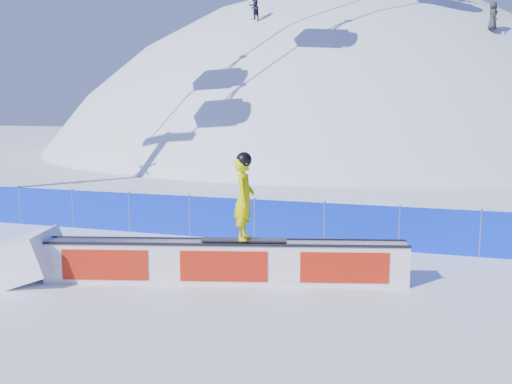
% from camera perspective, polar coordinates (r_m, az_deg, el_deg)
% --- Properties ---
extents(ground, '(160.00, 160.00, 0.00)m').
position_cam_1_polar(ground, '(13.71, -18.16, -8.00)').
color(ground, white).
rests_on(ground, ground).
extents(snow_hill, '(64.00, 64.00, 64.00)m').
position_cam_1_polar(snow_hill, '(57.53, 8.40, -13.75)').
color(snow_hill, white).
rests_on(snow_hill, ground).
extents(safety_fence, '(22.05, 0.05, 1.30)m').
position_cam_1_polar(safety_fence, '(17.32, -9.66, -2.20)').
color(safety_fence, '#0628D0').
rests_on(safety_fence, ground).
extents(rail_box, '(7.75, 2.53, 0.94)m').
position_cam_1_polar(rail_box, '(12.46, -3.14, -7.01)').
color(rail_box, silver).
rests_on(rail_box, ground).
extents(snow_ramp, '(2.80, 2.13, 1.55)m').
position_cam_1_polar(snow_ramp, '(13.95, -23.88, -8.04)').
color(snow_ramp, white).
rests_on(snow_ramp, ground).
extents(snowboarder, '(1.86, 0.79, 1.92)m').
position_cam_1_polar(snowboarder, '(12.12, -1.20, -0.56)').
color(snowboarder, black).
rests_on(snowboarder, rail_box).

